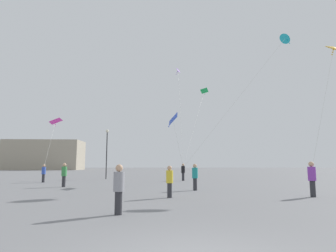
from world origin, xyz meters
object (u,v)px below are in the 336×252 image
object	(u,v)px
person_in_blue	(44,173)
kite_violet_delta	(179,73)
kite_cobalt_delta	(173,119)
person_in_black	(183,171)
person_in_grey	(119,187)
person_in_teal	(195,176)
kite_magenta_delta	(55,121)
kite_amber_diamond	(334,48)
person_in_green	(64,174)
kite_emerald_delta	(204,92)
lamppost_east	(107,146)
person_in_yellow	(170,180)
kite_cyan_diamond	(284,40)
person_in_purple	(312,177)
building_left_hall	(45,155)

from	to	relation	value
person_in_blue	kite_violet_delta	bearing A→B (deg)	-70.91
kite_cobalt_delta	person_in_black	bearing A→B (deg)	75.47
person_in_grey	person_in_blue	xyz separation A→B (m)	(-9.47, 17.31, 0.00)
person_in_teal	kite_violet_delta	distance (m)	21.53
kite_magenta_delta	kite_amber_diamond	bearing A→B (deg)	-30.18
person_in_green	kite_emerald_delta	world-z (taller)	kite_emerald_delta
kite_magenta_delta	lamppost_east	size ratio (longest dim) A/B	1.29
person_in_grey	person_in_yellow	size ratio (longest dim) A/B	1.04
person_in_green	person_in_teal	size ratio (longest dim) A/B	1.04
kite_magenta_delta	lamppost_east	distance (m)	6.92
kite_cobalt_delta	kite_emerald_delta	world-z (taller)	kite_emerald_delta
kite_cyan_diamond	kite_amber_diamond	size ratio (longest dim) A/B	1.40
person_in_yellow	kite_magenta_delta	size ratio (longest dim) A/B	0.22
person_in_grey	kite_violet_delta	world-z (taller)	kite_violet_delta
kite_cobalt_delta	kite_cyan_diamond	xyz separation A→B (m)	(10.58, 0.72, 7.75)
kite_magenta_delta	person_in_teal	bearing A→B (deg)	-45.75
kite_violet_delta	kite_cyan_diamond	bearing A→B (deg)	-48.60
person_in_yellow	kite_emerald_delta	world-z (taller)	kite_emerald_delta
person_in_teal	kite_violet_delta	bearing A→B (deg)	-83.75
person_in_purple	person_in_black	bearing A→B (deg)	-116.66
kite_cobalt_delta	person_in_yellow	bearing A→B (deg)	-93.22
kite_cobalt_delta	person_in_green	bearing A→B (deg)	-158.93
person_in_black	person_in_teal	size ratio (longest dim) A/B	1.04
person_in_blue	kite_cyan_diamond	xyz separation A→B (m)	(22.45, -1.62, 12.39)
kite_cobalt_delta	kite_emerald_delta	bearing A→B (deg)	72.08
person_in_yellow	person_in_blue	bearing A→B (deg)	92.85
person_in_yellow	kite_amber_diamond	world-z (taller)	kite_amber_diamond
kite_magenta_delta	person_in_blue	bearing A→B (deg)	-76.18
person_in_black	person_in_blue	bearing A→B (deg)	-14.45
person_in_teal	kite_cyan_diamond	size ratio (longest dim) A/B	0.13
person_in_yellow	person_in_grey	bearing A→B (deg)	-150.15
person_in_grey	person_in_yellow	bearing A→B (deg)	55.45
person_in_purple	kite_emerald_delta	xyz separation A→B (m)	(-1.46, 26.33, 11.24)
kite_emerald_delta	lamppost_east	distance (m)	17.10
person_in_blue	person_in_teal	size ratio (longest dim) A/B	0.98
person_in_teal	kite_violet_delta	world-z (taller)	kite_violet_delta
kite_magenta_delta	person_in_purple	bearing A→B (deg)	-43.12
person_in_green	kite_cobalt_delta	distance (m)	9.88
kite_violet_delta	kite_emerald_delta	bearing A→B (deg)	51.02
person_in_blue	kite_magenta_delta	xyz separation A→B (m)	(-1.61, 6.55, 5.78)
person_in_grey	kite_emerald_delta	world-z (taller)	kite_emerald_delta
person_in_blue	person_in_teal	xyz separation A→B (m)	(13.05, -8.50, 0.02)
kite_cyan_diamond	lamppost_east	world-z (taller)	kite_cyan_diamond
person_in_purple	person_in_green	world-z (taller)	person_in_purple
person_in_blue	kite_cobalt_delta	world-z (taller)	kite_cobalt_delta
person_in_blue	lamppost_east	size ratio (longest dim) A/B	0.29
building_left_hall	kite_emerald_delta	bearing A→B (deg)	-49.47
person_in_black	person_in_purple	bearing A→B (deg)	84.99
kite_cobalt_delta	kite_cyan_diamond	size ratio (longest dim) A/B	0.46
kite_emerald_delta	building_left_hall	distance (m)	66.18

